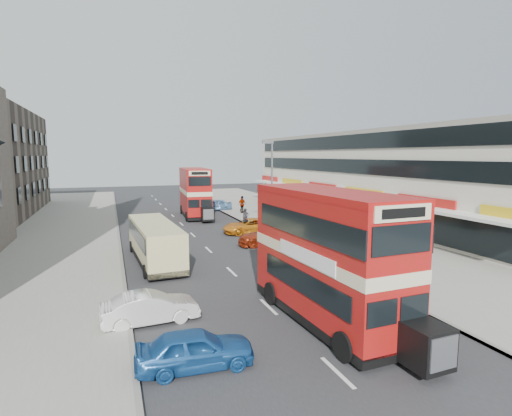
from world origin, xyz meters
name	(u,v)px	position (x,y,z in m)	size (l,w,h in m)	color
ground	(286,324)	(0.00, 0.00, 0.00)	(160.00, 160.00, 0.00)	#28282B
road_surface	(193,235)	(0.00, 20.00, 0.01)	(12.00, 90.00, 0.01)	#28282B
pavement_right	(316,226)	(12.00, 20.00, 0.07)	(12.00, 90.00, 0.15)	gray
pavement_left	(38,244)	(-12.00, 20.00, 0.07)	(12.00, 90.00, 0.15)	gray
kerb_left	(119,239)	(-6.10, 20.00, 0.07)	(0.20, 90.00, 0.16)	gray
kerb_right	(259,230)	(6.10, 20.00, 0.07)	(0.20, 90.00, 0.16)	gray
commercial_row	(374,176)	(19.95, 22.00, 4.70)	(9.90, 46.20, 9.30)	beige
street_lamp	(271,180)	(6.52, 18.00, 4.78)	(1.00, 0.20, 8.12)	slate
bus_main	(328,256)	(1.69, -0.34, 2.80)	(3.13, 9.70, 5.31)	black
bus_second	(195,192)	(2.31, 30.36, 2.76)	(3.18, 9.68, 5.25)	black
coach	(155,241)	(-4.02, 11.81, 1.41)	(2.82, 9.16, 2.40)	black
car_left_near	(195,349)	(-4.21, -2.19, 0.65)	(1.54, 3.83, 1.31)	#1B5094
car_left_front	(150,308)	(-5.25, 2.00, 0.65)	(1.37, 3.94, 1.30)	silver
car_right_a	(271,236)	(4.90, 13.95, 0.74)	(2.07, 5.10, 1.48)	#97290F
car_right_b	(249,226)	(4.86, 19.00, 0.66)	(2.19, 4.76, 1.32)	orange
car_right_c	(215,205)	(5.60, 34.46, 0.72)	(1.70, 4.22, 1.44)	#5A88B5
pedestrian_near	(309,234)	(7.45, 12.47, 0.97)	(0.60, 0.41, 1.63)	gray
pedestrian_far	(242,204)	(7.93, 30.65, 1.14)	(1.16, 0.48, 1.98)	gray
cyclist	(246,223)	(4.99, 20.44, 0.68)	(0.91, 1.96, 2.05)	gray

